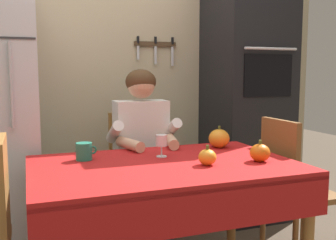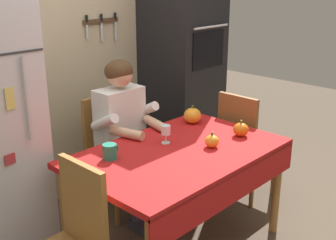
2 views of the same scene
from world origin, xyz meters
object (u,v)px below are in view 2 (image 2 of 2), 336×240
seated_person (126,128)px  pumpkin_large (241,129)px  dining_table (181,163)px  pumpkin_small (192,116)px  chair_behind_person (111,149)px  chair_right_side (243,142)px  wall_oven (182,62)px  pumpkin_medium (212,141)px  coffee_mug (110,152)px  wine_glass (166,131)px

seated_person → pumpkin_large: (0.44, -0.73, 0.05)m
dining_table → pumpkin_small: size_ratio=9.85×
chair_behind_person → chair_right_side: same height
wall_oven → pumpkin_medium: bearing=-129.9°
seated_person → pumpkin_large: size_ratio=10.51×
dining_table → chair_right_side: chair_right_side is taller
wall_oven → pumpkin_large: bearing=-117.8°
dining_table → pumpkin_large: (0.50, -0.13, 0.13)m
chair_right_side → coffee_mug: chair_right_side is taller
pumpkin_small → dining_table: bearing=-147.3°
pumpkin_medium → pumpkin_small: size_ratio=0.75×
chair_right_side → coffee_mug: size_ratio=7.97×
dining_table → coffee_mug: 0.48m
pumpkin_large → pumpkin_medium: (-0.31, 0.02, -0.01)m
wine_glass → pumpkin_small: (0.44, 0.14, -0.03)m
chair_right_side → pumpkin_small: (-0.43, 0.19, 0.29)m
wall_oven → seated_person: 1.09m
wall_oven → pumpkin_large: wall_oven is taller
wine_glass → dining_table: bearing=-101.2°
seated_person → chair_behind_person: bearing=90.0°
coffee_mug → pumpkin_small: size_ratio=0.82×
chair_behind_person → seated_person: size_ratio=0.75×
seated_person → coffee_mug: size_ratio=10.68×
dining_table → coffee_mug: coffee_mug is taller
pumpkin_small → seated_person: bearing=144.3°
coffee_mug → pumpkin_medium: (0.59, -0.35, -0.01)m
pumpkin_small → chair_right_side: bearing=-24.4°
pumpkin_large → pumpkin_small: 0.43m
dining_table → pumpkin_small: (0.47, 0.30, 0.14)m
chair_behind_person → wine_glass: (-0.02, -0.63, 0.32)m
coffee_mug → pumpkin_medium: 0.68m
coffee_mug → chair_right_side: bearing=-5.8°
dining_table → pumpkin_large: pumpkin_large is taller
wall_oven → pumpkin_large: (-0.55, -1.05, -0.26)m
coffee_mug → wine_glass: size_ratio=0.91×
dining_table → chair_right_side: 0.92m
dining_table → chair_behind_person: (0.06, 0.79, -0.14)m
seated_person → pumpkin_medium: seated_person is taller
wall_oven → pumpkin_large: size_ratio=17.72×
chair_right_side → coffee_mug: bearing=174.2°
dining_table → pumpkin_large: size_ratio=11.81×
pumpkin_medium → pumpkin_large: bearing=-3.9°
chair_right_side → seated_person: bearing=149.7°
seated_person → wine_glass: seated_person is taller
pumpkin_medium → pumpkin_small: (0.28, 0.41, 0.02)m
chair_behind_person → wine_glass: 0.70m
seated_person → pumpkin_small: seated_person is taller
wine_glass → coffee_mug: bearing=170.2°
dining_table → wine_glass: size_ratio=10.88×
chair_behind_person → pumpkin_medium: size_ratio=8.71×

